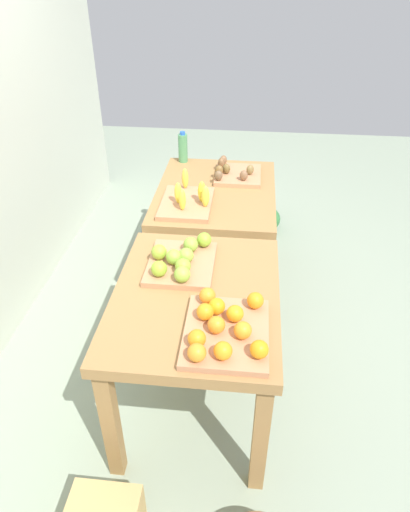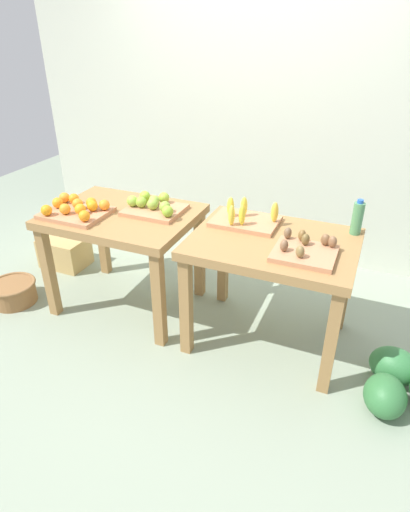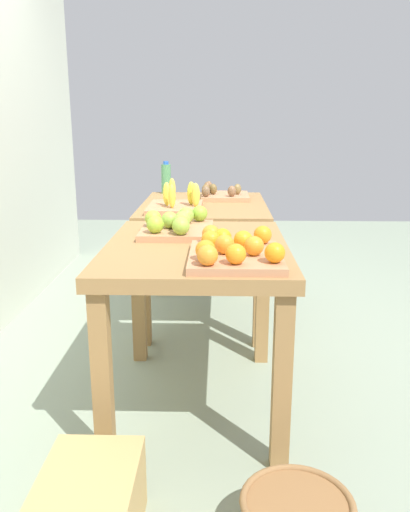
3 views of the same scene
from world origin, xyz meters
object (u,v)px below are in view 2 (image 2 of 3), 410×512
at_px(orange_bin, 76,209).
at_px(cardboard_produce_box, 65,252).
at_px(apple_bin, 154,206).
at_px(wicker_basket, 14,292).
at_px(kiwi_bin, 305,250).
at_px(banana_crate, 245,219).
at_px(water_bottle, 357,218).
at_px(watermelon_pile, 405,385).
at_px(display_table_right, 272,256).
at_px(display_table_left, 123,227).

bearing_deg(orange_bin, cardboard_produce_box, 142.76).
distance_m(apple_bin, wicker_basket, 1.37).
height_order(apple_bin, kiwi_bin, apple_bin).
xyz_separation_m(banana_crate, wicker_basket, (-1.74, -0.51, -0.73)).
bearing_deg(orange_bin, water_bottle, 13.57).
xyz_separation_m(banana_crate, cardboard_produce_box, (-1.75, 0.14, -0.69)).
bearing_deg(orange_bin, watermelon_pile, -2.13).
bearing_deg(orange_bin, apple_bin, 28.57).
xyz_separation_m(orange_bin, kiwi_bin, (1.61, 0.04, -0.01)).
height_order(display_table_right, orange_bin, orange_bin).
bearing_deg(kiwi_bin, orange_bin, -178.71).
height_order(wicker_basket, cardboard_produce_box, cardboard_produce_box).
xyz_separation_m(orange_bin, watermelon_pile, (2.30, -0.09, -0.71)).
height_order(banana_crate, water_bottle, water_bottle).
relative_size(banana_crate, kiwi_bin, 1.22).
distance_m(water_bottle, wicker_basket, 2.65).
xyz_separation_m(watermelon_pile, cardboard_produce_box, (-2.90, 0.54, 0.01)).
xyz_separation_m(banana_crate, kiwi_bin, (0.46, -0.28, -0.01)).
xyz_separation_m(water_bottle, wicker_basket, (-2.44, -0.64, -0.80)).
distance_m(apple_bin, watermelon_pile, 1.98).
xyz_separation_m(display_table_left, apple_bin, (0.21, 0.10, 0.16)).
bearing_deg(water_bottle, display_table_left, -169.59).
distance_m(display_table_right, wicker_basket, 2.09).
height_order(apple_bin, wicker_basket, apple_bin).
bearing_deg(watermelon_pile, wicker_basket, -177.88).
distance_m(kiwi_bin, cardboard_produce_box, 2.35).
distance_m(orange_bin, kiwi_bin, 1.61).
height_order(orange_bin, apple_bin, apple_bin).
height_order(display_table_left, apple_bin, apple_bin).
bearing_deg(orange_bin, display_table_left, 29.93).
bearing_deg(display_table_left, orange_bin, -150.07).
xyz_separation_m(kiwi_bin, wicker_basket, (-2.20, -0.23, -0.72)).
bearing_deg(water_bottle, apple_bin, -172.26).
bearing_deg(banana_crate, wicker_basket, -163.66).
xyz_separation_m(display_table_left, display_table_right, (1.12, 0.00, 0.00)).
bearing_deg(water_bottle, orange_bin, -166.43).
bearing_deg(water_bottle, wicker_basket, -165.32).
relative_size(display_table_right, banana_crate, 2.36).
distance_m(display_table_right, watermelon_pile, 1.09).
bearing_deg(apple_bin, banana_crate, 4.83).
bearing_deg(water_bottle, kiwi_bin, -120.66).
relative_size(banana_crate, wicker_basket, 1.21).
bearing_deg(wicker_basket, cardboard_produce_box, 90.89).
bearing_deg(orange_bin, banana_crate, 15.43).
relative_size(banana_crate, watermelon_pile, 0.76).
bearing_deg(banana_crate, apple_bin, -175.17).
height_order(display_table_right, kiwi_bin, kiwi_bin).
relative_size(display_table_left, watermelon_pile, 1.79).
relative_size(orange_bin, watermelon_pile, 0.77).
bearing_deg(wicker_basket, apple_bin, 22.97).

